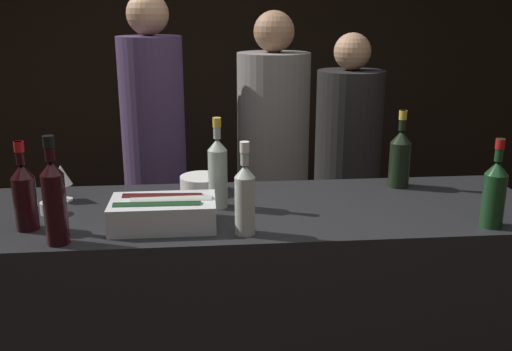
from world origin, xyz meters
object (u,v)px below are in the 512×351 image
at_px(red_wine_bottle_black_foil, 54,199).
at_px(candle_votive, 51,208).
at_px(bowl_white, 202,183).
at_px(wine_glass, 61,176).
at_px(champagne_bottle, 400,157).
at_px(ice_bin_with_bottles, 164,211).
at_px(red_wine_bottle_burgundy, 494,192).
at_px(white_wine_bottle, 245,196).
at_px(person_grey_polo, 155,152).
at_px(person_blond_tee, 273,160).
at_px(rose_wine_bottle, 218,170).
at_px(red_wine_bottle_tall, 24,194).
at_px(person_in_hoodie, 347,160).

bearing_deg(red_wine_bottle_black_foil, candle_votive, 108.01).
distance_m(bowl_white, wine_glass, 0.56).
relative_size(red_wine_bottle_black_foil, champagne_bottle, 1.09).
bearing_deg(red_wine_bottle_black_foil, ice_bin_with_bottles, 20.06).
bearing_deg(ice_bin_with_bottles, red_wine_bottle_burgundy, -5.26).
xyz_separation_m(bowl_white, white_wine_bottle, (0.15, -0.48, 0.10)).
distance_m(ice_bin_with_bottles, champagne_bottle, 1.05).
relative_size(bowl_white, red_wine_bottle_burgundy, 0.57).
xyz_separation_m(red_wine_bottle_black_foil, person_grey_polo, (0.22, 1.17, -0.14)).
height_order(white_wine_bottle, person_blond_tee, person_blond_tee).
xyz_separation_m(red_wine_bottle_black_foil, red_wine_bottle_burgundy, (1.48, 0.02, -0.03)).
distance_m(rose_wine_bottle, red_wine_bottle_tall, 0.69).
xyz_separation_m(person_blond_tee, person_grey_polo, (-0.63, -0.02, 0.07)).
bearing_deg(champagne_bottle, bowl_white, 179.70).
bearing_deg(ice_bin_with_bottles, bowl_white, 71.07).
distance_m(candle_votive, person_blond_tee, 1.30).
relative_size(ice_bin_with_bottles, candle_votive, 4.72).
height_order(red_wine_bottle_black_foil, person_blond_tee, person_blond_tee).
distance_m(rose_wine_bottle, person_blond_tee, 0.95).
xyz_separation_m(red_wine_bottle_black_foil, person_in_hoodie, (1.33, 1.43, -0.28)).
distance_m(rose_wine_bottle, person_grey_polo, 0.92).
bearing_deg(person_in_hoodie, red_wine_bottle_tall, 69.86).
relative_size(candle_votive, champagne_bottle, 0.23).
bearing_deg(person_grey_polo, red_wine_bottle_black_foil, 171.10).
height_order(rose_wine_bottle, red_wine_bottle_tall, rose_wine_bottle).
distance_m(candle_votive, person_grey_polo, 0.93).
distance_m(red_wine_bottle_black_foil, person_blond_tee, 1.48).
height_order(candle_votive, white_wine_bottle, white_wine_bottle).
bearing_deg(person_blond_tee, bowl_white, 112.81).
relative_size(bowl_white, rose_wine_bottle, 0.52).
bearing_deg(rose_wine_bottle, white_wine_bottle, -73.75).
bearing_deg(red_wine_bottle_black_foil, champagne_bottle, 21.11).
relative_size(ice_bin_with_bottles, bowl_white, 2.03).
bearing_deg(person_grey_polo, champagne_bottle, -119.67).
height_order(wine_glass, red_wine_bottle_burgundy, red_wine_bottle_burgundy).
distance_m(bowl_white, red_wine_bottle_black_foil, 0.70).
bearing_deg(person_grey_polo, bowl_white, -157.79).
bearing_deg(person_in_hoodie, person_blond_tee, 55.55).
relative_size(rose_wine_bottle, red_wine_bottle_tall, 1.12).
bearing_deg(ice_bin_with_bottles, red_wine_bottle_black_foil, -159.94).
bearing_deg(rose_wine_bottle, wine_glass, 167.58).
xyz_separation_m(ice_bin_with_bottles, rose_wine_bottle, (0.20, 0.19, 0.09)).
xyz_separation_m(champagne_bottle, person_blond_tee, (-0.46, 0.68, -0.19)).
bearing_deg(red_wine_bottle_black_foil, white_wine_bottle, 2.66).
height_order(red_wine_bottle_burgundy, person_blond_tee, person_blond_tee).
xyz_separation_m(ice_bin_with_bottles, red_wine_bottle_tall, (-0.47, 0.02, 0.07)).
relative_size(person_in_hoodie, person_grey_polo, 0.89).
xyz_separation_m(wine_glass, red_wine_bottle_tall, (-0.05, -0.31, 0.03)).
xyz_separation_m(candle_votive, red_wine_bottle_burgundy, (1.57, -0.28, 0.10)).
height_order(white_wine_bottle, champagne_bottle, champagne_bottle).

